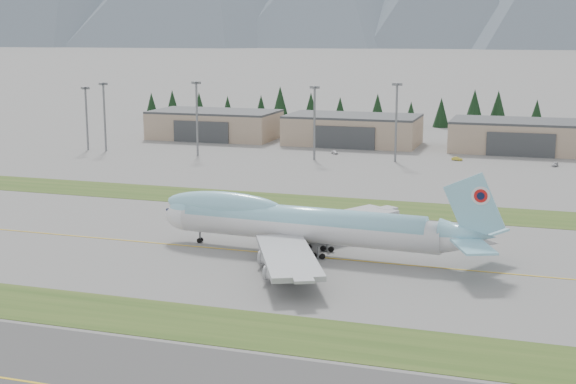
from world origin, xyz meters
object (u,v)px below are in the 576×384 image
(boeing_747_freighter, at_px, (304,223))
(hangar_right, at_px, (522,136))
(service_vehicle_c, at_px, (555,166))
(hangar_center, at_px, (353,130))
(service_vehicle_a, at_px, (335,154))
(service_vehicle_b, at_px, (457,161))
(hangar_left, at_px, (215,124))

(boeing_747_freighter, distance_m, hangar_right, 152.00)
(hangar_right, distance_m, service_vehicle_c, 31.94)
(hangar_center, relative_size, hangar_right, 1.00)
(service_vehicle_a, relative_size, service_vehicle_b, 1.05)
(service_vehicle_b, bearing_deg, service_vehicle_c, -80.94)
(hangar_center, distance_m, service_vehicle_b, 49.49)
(hangar_right, bearing_deg, boeing_747_freighter, -103.16)
(service_vehicle_b, bearing_deg, service_vehicle_a, 100.73)
(hangar_left, relative_size, service_vehicle_b, 13.66)
(hangar_left, height_order, hangar_center, same)
(boeing_747_freighter, height_order, hangar_right, boeing_747_freighter)
(boeing_747_freighter, bearing_deg, hangar_left, 121.53)
(hangar_left, xyz_separation_m, service_vehicle_c, (125.96, -29.51, -5.39))
(hangar_left, xyz_separation_m, hangar_right, (115.00, 0.00, 0.00))
(boeing_747_freighter, xyz_separation_m, service_vehicle_c, (45.58, 118.49, -5.73))
(hangar_center, xyz_separation_m, service_vehicle_a, (-0.27, -25.44, -5.39))
(hangar_center, relative_size, service_vehicle_b, 13.66)
(hangar_left, distance_m, service_vehicle_c, 129.49)
(hangar_left, height_order, service_vehicle_c, hangar_left)
(hangar_center, bearing_deg, service_vehicle_c, -22.58)
(hangar_left, xyz_separation_m, service_vehicle_b, (95.93, -27.29, -5.39))
(boeing_747_freighter, relative_size, hangar_center, 1.37)
(hangar_left, distance_m, service_vehicle_a, 60.59)
(service_vehicle_b, bearing_deg, boeing_747_freighter, -174.05)
(boeing_747_freighter, xyz_separation_m, service_vehicle_a, (-25.66, 122.56, -5.73))
(hangar_left, height_order, service_vehicle_b, hangar_left)
(boeing_747_freighter, distance_m, hangar_center, 150.16)
(service_vehicle_c, bearing_deg, hangar_center, 162.97)
(hangar_right, height_order, service_vehicle_c, hangar_right)
(hangar_right, xyz_separation_m, service_vehicle_b, (-19.07, -27.29, -5.39))
(hangar_left, bearing_deg, boeing_747_freighter, -61.49)
(hangar_left, relative_size, hangar_center, 1.00)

